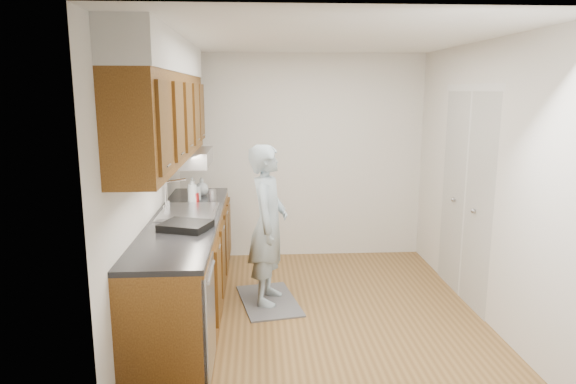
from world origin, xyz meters
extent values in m
plane|color=olive|center=(0.00, 0.00, 0.00)|extent=(3.50, 3.50, 0.00)
plane|color=white|center=(0.00, 0.00, 2.50)|extent=(3.50, 3.50, 0.00)
cube|color=silver|center=(-1.50, 0.00, 1.25)|extent=(0.02, 3.50, 2.50)
cube|color=silver|center=(1.50, 0.00, 1.25)|extent=(0.02, 3.50, 2.50)
cube|color=silver|center=(0.00, 1.75, 1.25)|extent=(3.00, 0.02, 2.50)
cube|color=brown|center=(-1.20, 0.00, 0.45)|extent=(0.60, 2.80, 0.90)
cube|color=black|center=(-1.21, 0.00, 0.92)|extent=(0.63, 2.80, 0.04)
cube|color=#B2B2B7|center=(-1.20, 0.20, 0.89)|extent=(0.48, 0.68, 0.14)
cube|color=#B2B2B7|center=(-1.20, 0.20, 0.94)|extent=(0.52, 0.72, 0.01)
cube|color=#B2B2B7|center=(-0.91, -1.10, 0.47)|extent=(0.03, 0.60, 0.80)
cube|color=brown|center=(-1.33, 0.00, 1.83)|extent=(0.33, 2.80, 0.75)
cube|color=silver|center=(-1.33, 0.00, 2.35)|extent=(0.35, 2.80, 0.30)
cube|color=#A5A5AA|center=(-1.27, 0.85, 1.37)|extent=(0.46, 0.75, 0.16)
cube|color=white|center=(1.49, 0.30, 1.02)|extent=(0.02, 1.22, 2.05)
cube|color=slate|center=(-0.45, 0.27, 0.01)|extent=(0.67, 0.96, 0.02)
imported|color=#96ABB7|center=(-0.45, 0.27, 0.89)|extent=(0.53, 0.69, 1.75)
imported|color=#B6C1C6|center=(-1.21, 0.59, 1.07)|extent=(0.11, 0.11, 0.26)
imported|color=#B6C1C6|center=(-1.21, 0.73, 1.05)|extent=(0.14, 0.14, 0.21)
imported|color=#B6C1C6|center=(-1.16, 1.01, 1.04)|extent=(0.19, 0.19, 0.19)
cylinder|color=#AA1D1E|center=(-1.17, 0.59, 0.99)|extent=(0.07, 0.07, 0.10)
cylinder|color=#A5A5AA|center=(-1.01, 0.63, 1.00)|extent=(0.08, 0.08, 0.13)
cube|color=black|center=(-1.14, -0.41, 0.97)|extent=(0.46, 0.42, 0.06)
camera|label=1|loc=(-0.56, -4.51, 2.06)|focal=32.00mm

